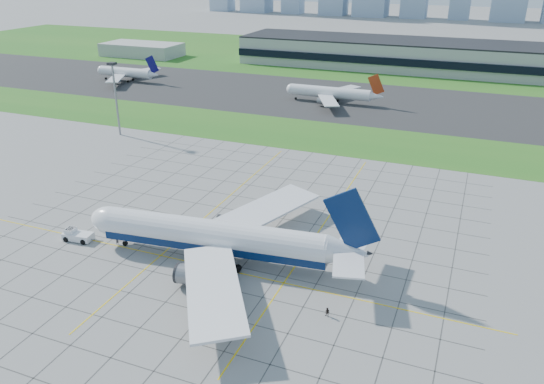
% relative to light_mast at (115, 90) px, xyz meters
% --- Properties ---
extents(ground, '(1400.00, 1400.00, 0.00)m').
position_rel_light_mast_xyz_m(ground, '(70.00, -65.00, -16.18)').
color(ground, gray).
rests_on(ground, ground).
extents(grass_median, '(700.00, 35.00, 0.04)m').
position_rel_light_mast_xyz_m(grass_median, '(70.00, 25.00, -16.16)').
color(grass_median, '#246B1E').
rests_on(grass_median, ground).
extents(asphalt_taxiway, '(700.00, 75.00, 0.04)m').
position_rel_light_mast_xyz_m(asphalt_taxiway, '(70.00, 80.00, -16.15)').
color(asphalt_taxiway, '#383838').
rests_on(asphalt_taxiway, ground).
extents(grass_far, '(700.00, 145.00, 0.04)m').
position_rel_light_mast_xyz_m(grass_far, '(70.00, 190.00, -16.16)').
color(grass_far, '#246B1E').
rests_on(grass_far, ground).
extents(apron_markings, '(120.00, 130.00, 0.03)m').
position_rel_light_mast_xyz_m(apron_markings, '(70.43, -53.91, -16.17)').
color(apron_markings, '#474744').
rests_on(apron_markings, ground).
extents(terminal, '(260.00, 43.00, 15.80)m').
position_rel_light_mast_xyz_m(terminal, '(110.00, 164.87, -8.29)').
color(terminal, '#B7B7B2').
rests_on(terminal, ground).
extents(service_block, '(50.00, 25.00, 8.00)m').
position_rel_light_mast_xyz_m(service_block, '(-90.00, 145.00, -12.18)').
color(service_block, '#B7B7B2').
rests_on(service_block, ground).
extents(light_mast, '(2.50, 2.50, 25.60)m').
position_rel_light_mast_xyz_m(light_mast, '(0.00, 0.00, 0.00)').
color(light_mast, gray).
rests_on(light_mast, ground).
extents(airliner, '(62.29, 62.82, 19.62)m').
position_rel_light_mast_xyz_m(airliner, '(71.93, -63.93, -10.81)').
color(airliner, white).
rests_on(airliner, ground).
extents(pushback_tug, '(9.75, 3.97, 2.68)m').
position_rel_light_mast_xyz_m(pushback_tug, '(38.81, -68.07, -14.99)').
color(pushback_tug, white).
rests_on(pushback_tug, ground).
extents(crew_near, '(0.67, 0.73, 1.68)m').
position_rel_light_mast_xyz_m(crew_near, '(48.50, -66.39, -15.34)').
color(crew_near, black).
rests_on(crew_near, ground).
extents(crew_far, '(1.04, 0.90, 1.82)m').
position_rel_light_mast_xyz_m(crew_far, '(98.85, -74.07, -15.27)').
color(crew_far, black).
rests_on(crew_far, ground).
extents(distant_jet_0, '(34.88, 42.66, 14.08)m').
position_rel_light_mast_xyz_m(distant_jet_0, '(-52.30, 76.67, -11.70)').
color(distant_jet_0, white).
rests_on(distant_jet_0, ground).
extents(distant_jet_1, '(41.20, 42.66, 14.08)m').
position_rel_light_mast_xyz_m(distant_jet_1, '(57.40, 72.66, -11.69)').
color(distant_jet_1, white).
rests_on(distant_jet_1, ground).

